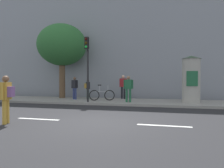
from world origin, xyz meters
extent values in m
plane|color=#232326|center=(0.00, 0.00, 0.00)|extent=(80.00, 80.00, 0.00)
cube|color=gray|center=(0.00, 7.00, 0.07)|extent=(36.00, 4.00, 0.15)
cube|color=silver|center=(-2.40, 0.00, 0.00)|extent=(1.80, 0.16, 0.01)
cube|color=silver|center=(2.40, 0.00, 0.00)|extent=(1.80, 0.16, 0.01)
cube|color=gray|center=(0.00, 12.00, 5.53)|extent=(36.00, 5.00, 11.06)
cylinder|color=black|center=(-2.40, 5.35, 1.82)|extent=(0.12, 0.12, 3.35)
cube|color=black|center=(-2.40, 5.17, 3.87)|extent=(0.24, 0.24, 0.75)
sphere|color=#390605|center=(-2.40, 5.04, 4.11)|extent=(0.16, 0.16, 0.16)
sphere|color=#3C2906|center=(-2.40, 5.04, 3.87)|extent=(0.16, 0.16, 0.16)
sphere|color=green|center=(-2.40, 5.04, 3.63)|extent=(0.16, 0.16, 0.16)
cylinder|color=#9E9B93|center=(3.91, 6.56, 1.50)|extent=(1.07, 1.07, 2.71)
cone|color=#334C33|center=(3.91, 6.56, 2.96)|extent=(1.18, 1.18, 0.20)
cube|color=#1E5938|center=(3.91, 6.02, 1.64)|extent=(0.64, 0.02, 0.90)
cylinder|color=brown|center=(-5.62, 7.99, 1.43)|extent=(0.47, 0.47, 2.57)
ellipsoid|color=#28602D|center=(-5.62, 7.99, 4.36)|extent=(3.87, 3.87, 3.29)
cylinder|color=#B78C33|center=(-2.94, -1.18, 0.43)|extent=(0.14, 0.14, 0.85)
cylinder|color=#B78C33|center=(-2.98, -0.99, 0.43)|extent=(0.14, 0.14, 0.85)
cube|color=#B78C33|center=(-2.96, -1.08, 1.16)|extent=(0.32, 0.43, 0.61)
cylinder|color=#B78C33|center=(-2.91, -1.31, 1.16)|extent=(0.09, 0.09, 0.57)
cylinder|color=#B78C33|center=(-3.01, -0.85, 1.16)|extent=(0.09, 0.09, 0.57)
sphere|color=brown|center=(-2.96, -1.08, 1.57)|extent=(0.23, 0.23, 0.23)
cube|color=#724C84|center=(-2.79, -1.04, 1.13)|extent=(0.22, 0.31, 0.36)
cylinder|color=#1E5938|center=(0.20, 6.02, 0.57)|extent=(0.14, 0.14, 0.84)
cylinder|color=#1E5938|center=(-0.02, 6.01, 0.57)|extent=(0.14, 0.14, 0.84)
cube|color=#1E5938|center=(0.09, 6.01, 1.29)|extent=(0.45, 0.26, 0.60)
cylinder|color=#1E5938|center=(0.35, 6.03, 1.29)|extent=(0.09, 0.09, 0.57)
cylinder|color=#1E5938|center=(-0.17, 6.00, 1.29)|extent=(0.09, 0.09, 0.57)
sphere|color=#8C664C|center=(0.09, 6.01, 1.70)|extent=(0.23, 0.23, 0.23)
cube|color=black|center=(0.08, 6.19, 1.26)|extent=(0.29, 0.17, 0.36)
cylinder|color=black|center=(-0.62, 8.27, 0.60)|extent=(0.14, 0.14, 0.90)
cylinder|color=black|center=(-0.84, 8.36, 0.60)|extent=(0.14, 0.14, 0.90)
cube|color=maroon|center=(-0.73, 8.31, 1.37)|extent=(0.53, 0.41, 0.64)
cylinder|color=maroon|center=(-0.47, 8.20, 1.37)|extent=(0.09, 0.09, 0.61)
cylinder|color=maroon|center=(-0.99, 8.42, 1.37)|extent=(0.09, 0.09, 0.61)
sphere|color=tan|center=(-0.73, 8.31, 1.81)|extent=(0.24, 0.24, 0.24)
cube|color=silver|center=(-0.66, 8.48, 1.34)|extent=(0.32, 0.26, 0.36)
cylinder|color=#1E5938|center=(-3.34, 7.68, 0.52)|extent=(0.14, 0.14, 0.75)
cylinder|color=#1E5938|center=(-3.23, 7.51, 0.52)|extent=(0.14, 0.14, 0.75)
cube|color=black|center=(-3.28, 7.59, 1.16)|extent=(0.41, 0.47, 0.53)
cylinder|color=black|center=(-3.41, 7.81, 1.16)|extent=(0.09, 0.09, 0.50)
cylinder|color=black|center=(-3.16, 7.38, 1.16)|extent=(0.09, 0.09, 0.50)
sphere|color=brown|center=(-3.28, 7.59, 1.53)|extent=(0.20, 0.20, 0.20)
cube|color=#B78C33|center=(-3.44, 7.50, 1.13)|extent=(0.28, 0.32, 0.36)
cylinder|color=navy|center=(-3.95, 6.89, 0.56)|extent=(0.14, 0.14, 0.82)
cylinder|color=navy|center=(-4.16, 6.99, 0.56)|extent=(0.14, 0.14, 0.82)
cube|color=black|center=(-4.05, 6.94, 1.27)|extent=(0.50, 0.40, 0.58)
cylinder|color=black|center=(-3.81, 6.83, 1.27)|extent=(0.09, 0.09, 0.55)
cylinder|color=black|center=(-4.30, 7.05, 1.27)|extent=(0.09, 0.09, 0.55)
sphere|color=brown|center=(-4.05, 6.94, 1.67)|extent=(0.22, 0.22, 0.22)
torus|color=black|center=(-2.37, 6.47, 0.51)|extent=(0.71, 0.26, 0.72)
torus|color=black|center=(-1.37, 6.77, 0.51)|extent=(0.71, 0.26, 0.72)
cylinder|color=silver|center=(-1.87, 6.62, 0.76)|extent=(0.92, 0.31, 0.04)
cylinder|color=silver|center=(-2.02, 6.58, 0.96)|extent=(0.04, 0.04, 0.45)
cylinder|color=silver|center=(-1.47, 6.74, 0.96)|extent=(0.04, 0.04, 0.50)
cube|color=black|center=(-2.02, 6.58, 1.21)|extent=(0.26, 0.16, 0.06)
camera|label=1|loc=(2.52, -7.29, 1.51)|focal=34.00mm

